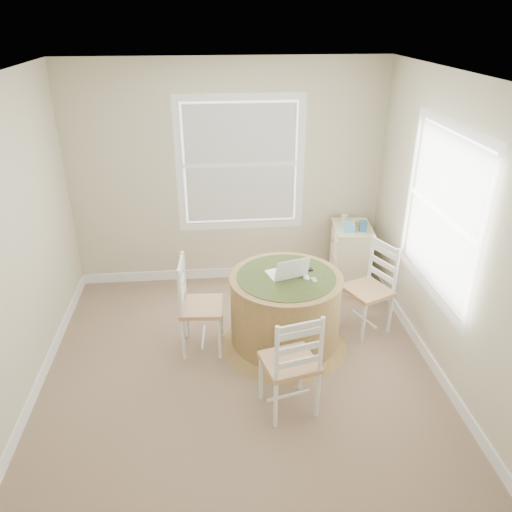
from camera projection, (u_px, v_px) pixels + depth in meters
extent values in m
cube|color=#8E715A|center=(240.00, 368.00, 4.70)|extent=(3.60, 3.60, 0.02)
cube|color=white|center=(235.00, 75.00, 3.53)|extent=(3.60, 3.60, 0.02)
cube|color=#C2BA99|center=(228.00, 177.00, 5.73)|extent=(3.60, 0.02, 2.60)
cube|color=#C2BA99|center=(261.00, 393.00, 2.50)|extent=(3.60, 0.02, 2.60)
cube|color=#C2BA99|center=(10.00, 252.00, 3.96)|extent=(0.02, 3.60, 2.60)
cube|color=#C2BA99|center=(448.00, 234.00, 4.27)|extent=(0.02, 3.60, 2.60)
cube|color=white|center=(230.00, 272.00, 6.26)|extent=(3.60, 0.02, 0.12)
cube|color=white|center=(43.00, 375.00, 4.51)|extent=(0.02, 3.60, 0.12)
cube|color=white|center=(424.00, 351.00, 4.82)|extent=(0.02, 3.60, 0.12)
cylinder|color=#9B7445|center=(285.00, 308.00, 4.84)|extent=(1.06, 1.06, 0.69)
cone|color=#9B7445|center=(284.00, 341.00, 5.01)|extent=(1.26, 1.26, 0.08)
cylinder|color=#9B7445|center=(286.00, 278.00, 4.69)|extent=(1.08, 1.08, 0.03)
cylinder|color=#435324|center=(286.00, 277.00, 4.68)|extent=(0.94, 0.94, 0.01)
cone|color=#435324|center=(286.00, 282.00, 4.71)|extent=(1.04, 1.04, 0.10)
cube|color=white|center=(285.00, 273.00, 4.74)|extent=(0.39, 0.32, 0.02)
cube|color=silver|center=(285.00, 272.00, 4.73)|extent=(0.30, 0.20, 0.00)
cube|color=black|center=(293.00, 269.00, 4.57)|extent=(0.34, 0.16, 0.22)
ellipsoid|color=white|center=(306.00, 277.00, 4.65)|extent=(0.07, 0.10, 0.03)
cube|color=#B7BABF|center=(314.00, 280.00, 4.62)|extent=(0.05, 0.09, 0.02)
cube|color=black|center=(310.00, 270.00, 4.79)|extent=(0.06, 0.05, 0.02)
cube|color=beige|center=(350.00, 257.00, 5.94)|extent=(0.45, 0.59, 0.75)
cube|color=beige|center=(353.00, 227.00, 5.77)|extent=(0.49, 0.62, 0.02)
cube|color=beige|center=(332.00, 274.00, 6.04)|extent=(0.06, 0.47, 0.16)
cube|color=beige|center=(333.00, 257.00, 5.94)|extent=(0.06, 0.47, 0.16)
cube|color=beige|center=(334.00, 240.00, 5.84)|extent=(0.06, 0.47, 0.16)
cube|color=#5EABD7|center=(349.00, 227.00, 5.64)|extent=(0.13, 0.13, 0.10)
cube|color=gold|center=(358.00, 223.00, 5.79)|extent=(0.16, 0.11, 0.06)
cube|color=#2D5E87|center=(363.00, 226.00, 5.62)|extent=(0.09, 0.09, 0.12)
cylinder|color=beige|center=(344.00, 218.00, 5.87)|extent=(0.07, 0.07, 0.09)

